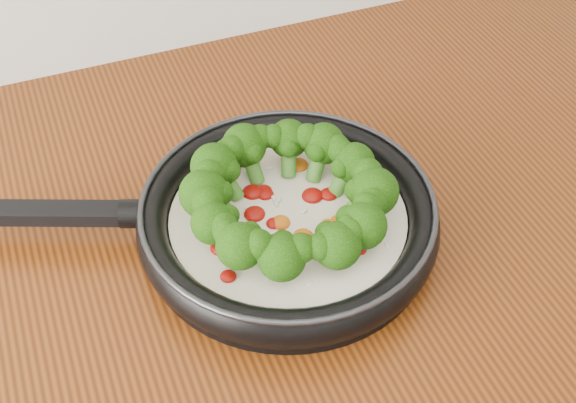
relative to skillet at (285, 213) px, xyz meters
name	(u,v)px	position (x,y,z in m)	size (l,w,h in m)	color
skillet	(285,213)	(0.00, 0.00, 0.00)	(0.49, 0.39, 0.09)	black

